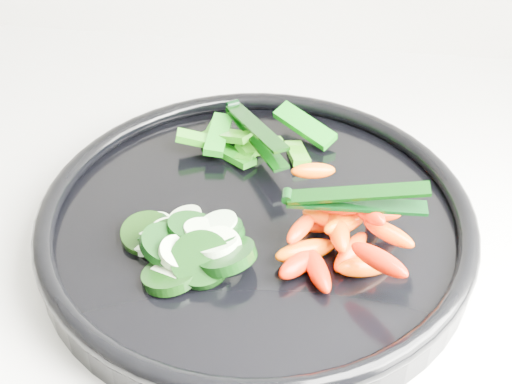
# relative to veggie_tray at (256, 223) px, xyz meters

# --- Properties ---
(veggie_tray) EXTENTS (0.47, 0.47, 0.04)m
(veggie_tray) POSITION_rel_veggie_tray_xyz_m (0.00, 0.00, 0.00)
(veggie_tray) COLOR black
(veggie_tray) RESTS_ON counter
(cucumber_pile) EXTENTS (0.13, 0.11, 0.04)m
(cucumber_pile) POSITION_rel_veggie_tray_xyz_m (-0.05, -0.05, 0.01)
(cucumber_pile) COLOR black
(cucumber_pile) RESTS_ON veggie_tray
(carrot_pile) EXTENTS (0.12, 0.14, 0.05)m
(carrot_pile) POSITION_rel_veggie_tray_xyz_m (0.07, -0.02, 0.02)
(carrot_pile) COLOR #DE4600
(carrot_pile) RESTS_ON veggie_tray
(pepper_pile) EXTENTS (0.15, 0.09, 0.03)m
(pepper_pile) POSITION_rel_veggie_tray_xyz_m (-0.02, 0.10, 0.01)
(pepper_pile) COLOR #1B750B
(pepper_pile) RESTS_ON veggie_tray
(tong_carrot) EXTENTS (0.11, 0.02, 0.02)m
(tong_carrot) POSITION_rel_veggie_tray_xyz_m (0.08, -0.02, 0.05)
(tong_carrot) COLOR black
(tong_carrot) RESTS_ON carrot_pile
(tong_pepper) EXTENTS (0.07, 0.10, 0.02)m
(tong_pepper) POSITION_rel_veggie_tray_xyz_m (-0.02, 0.10, 0.03)
(tong_pepper) COLOR black
(tong_pepper) RESTS_ON pepper_pile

